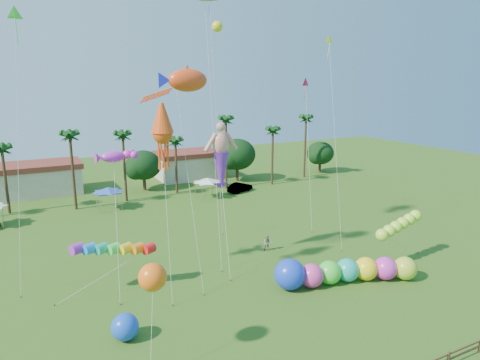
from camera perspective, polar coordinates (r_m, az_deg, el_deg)
name	(u,v)px	position (r m, az deg, el deg)	size (l,w,h in m)	color
ground	(308,341)	(30.88, 9.12, -20.45)	(160.00, 160.00, 0.00)	#285116
tree_line	(161,163)	(68.45, -10.46, 2.21)	(69.46, 8.91, 11.00)	#3A2819
buildings_row	(111,174)	(73.11, -16.77, 0.74)	(35.00, 7.00, 4.00)	beige
tent_row	(109,190)	(59.33, -17.07, -1.34)	(31.00, 4.00, 0.60)	white
car_b	(240,187)	(66.71, 0.00, -0.97)	(1.55, 4.44, 1.46)	#4C4C54
spectator_b	(268,243)	(44.07, 3.69, -8.38)	(0.83, 0.64, 1.70)	gray
caterpillar_inflatable	(341,271)	(38.27, 13.29, -11.79)	(12.60, 5.77, 2.61)	#DC3A9A
blue_ball	(125,327)	(31.18, -15.08, -18.39)	(1.85, 1.85, 1.85)	blue
rainbow_tube	(129,252)	(36.45, -14.54, -9.28)	(9.20, 2.63, 3.80)	red
green_worm	(382,235)	(41.36, 18.40, -6.96)	(9.07, 1.55, 3.94)	#ACF336
orange_ball_kite	(153,277)	(25.96, -11.59, -12.59)	(2.02, 2.30, 6.68)	orange
merman_kite	(221,160)	(39.37, -2.52, 2.64)	(2.66, 5.46, 12.81)	tan
fish_kite	(188,80)	(36.09, -6.98, 13.05)	(5.23, 6.07, 18.04)	#E14119
squid_kite	(163,134)	(34.01, -10.28, 6.04)	(2.33, 4.55, 15.42)	#DE4512
lobster_kite	(113,157)	(36.62, -16.53, 3.00)	(3.73, 5.83, 11.56)	#BB29D1
delta_kite_red	(306,85)	(50.97, 8.75, 12.41)	(2.00, 4.37, 17.34)	red
delta_kite_yellow	(329,45)	(45.91, 11.84, 17.18)	(1.25, 4.56, 21.51)	#FBFF1A
delta_kite_green	(15,18)	(40.33, -27.82, 18.53)	(2.66, 4.53, 22.78)	#35E236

